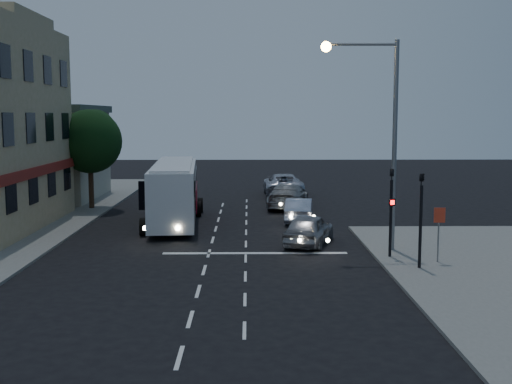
{
  "coord_description": "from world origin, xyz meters",
  "views": [
    {
      "loc": [
        1.71,
        -25.27,
        5.98
      ],
      "look_at": [
        2.09,
        5.97,
        2.2
      ],
      "focal_mm": 45.0,
      "sensor_mm": 36.0,
      "label": 1
    }
  ],
  "objects_px": {
    "car_suv": "(309,229)",
    "traffic_signal_side": "(421,209)",
    "traffic_signal_main": "(391,202)",
    "car_sedan_b": "(288,196)",
    "tour_bus": "(174,191)",
    "streetlight": "(380,120)",
    "street_tree": "(90,138)",
    "car_sedan_c": "(283,185)",
    "car_sedan_a": "(299,210)",
    "regulatory_sign": "(439,226)"
  },
  "relations": [
    {
      "from": "car_suv",
      "to": "car_sedan_b",
      "type": "height_order",
      "value": "car_sedan_b"
    },
    {
      "from": "car_sedan_a",
      "to": "car_sedan_b",
      "type": "height_order",
      "value": "car_sedan_b"
    },
    {
      "from": "traffic_signal_main",
      "to": "street_tree",
      "type": "distance_m",
      "value": 21.38
    },
    {
      "from": "car_sedan_a",
      "to": "streetlight",
      "type": "xyz_separation_m",
      "value": [
        2.79,
        -7.92,
        5.06
      ]
    },
    {
      "from": "tour_bus",
      "to": "street_tree",
      "type": "xyz_separation_m",
      "value": [
        -5.84,
        5.1,
        2.69
      ]
    },
    {
      "from": "car_suv",
      "to": "car_sedan_b",
      "type": "distance_m",
      "value": 11.77
    },
    {
      "from": "car_sedan_c",
      "to": "traffic_signal_side",
      "type": "bearing_deg",
      "value": 99.33
    },
    {
      "from": "car_suv",
      "to": "street_tree",
      "type": "relative_size",
      "value": 0.69
    },
    {
      "from": "car_sedan_c",
      "to": "regulatory_sign",
      "type": "xyz_separation_m",
      "value": [
        5.0,
        -22.01,
        0.76
      ]
    },
    {
      "from": "traffic_signal_main",
      "to": "traffic_signal_side",
      "type": "xyz_separation_m",
      "value": [
        0.7,
        -1.98,
        0.0
      ]
    },
    {
      "from": "car_suv",
      "to": "car_sedan_c",
      "type": "xyz_separation_m",
      "value": [
        -0.2,
        17.98,
        0.11
      ]
    },
    {
      "from": "tour_bus",
      "to": "car_sedan_b",
      "type": "height_order",
      "value": "tour_bus"
    },
    {
      "from": "streetlight",
      "to": "street_tree",
      "type": "distance_m",
      "value": 20.19
    },
    {
      "from": "traffic_signal_main",
      "to": "street_tree",
      "type": "relative_size",
      "value": 0.66
    },
    {
      "from": "car_suv",
      "to": "car_sedan_c",
      "type": "bearing_deg",
      "value": -71.01
    },
    {
      "from": "streetlight",
      "to": "traffic_signal_side",
      "type": "bearing_deg",
      "value": -74.3
    },
    {
      "from": "tour_bus",
      "to": "traffic_signal_main",
      "type": "distance_m",
      "value": 13.54
    },
    {
      "from": "tour_bus",
      "to": "car_suv",
      "type": "distance_m",
      "value": 9.27
    },
    {
      "from": "traffic_signal_main",
      "to": "streetlight",
      "type": "height_order",
      "value": "streetlight"
    },
    {
      "from": "streetlight",
      "to": "car_sedan_b",
      "type": "bearing_deg",
      "value": 103.03
    },
    {
      "from": "car_suv",
      "to": "car_sedan_a",
      "type": "height_order",
      "value": "car_suv"
    },
    {
      "from": "street_tree",
      "to": "car_sedan_a",
      "type": "bearing_deg",
      "value": -21.03
    },
    {
      "from": "car_suv",
      "to": "street_tree",
      "type": "bearing_deg",
      "value": -23.1
    },
    {
      "from": "car_sedan_b",
      "to": "tour_bus",
      "type": "bearing_deg",
      "value": 51.5
    },
    {
      "from": "car_sedan_a",
      "to": "street_tree",
      "type": "distance_m",
      "value": 14.2
    },
    {
      "from": "car_suv",
      "to": "traffic_signal_side",
      "type": "height_order",
      "value": "traffic_signal_side"
    },
    {
      "from": "streetlight",
      "to": "car_suv",
      "type": "bearing_deg",
      "value": 150.59
    },
    {
      "from": "car_sedan_c",
      "to": "traffic_signal_side",
      "type": "height_order",
      "value": "traffic_signal_side"
    },
    {
      "from": "street_tree",
      "to": "car_sedan_b",
      "type": "bearing_deg",
      "value": 2.52
    },
    {
      "from": "car_sedan_c",
      "to": "tour_bus",
      "type": "bearing_deg",
      "value": 60.1
    },
    {
      "from": "streetlight",
      "to": "car_sedan_a",
      "type": "bearing_deg",
      "value": 109.4
    },
    {
      "from": "car_sedan_b",
      "to": "traffic_signal_side",
      "type": "distance_m",
      "value": 17.33
    },
    {
      "from": "tour_bus",
      "to": "streetlight",
      "type": "bearing_deg",
      "value": -42.56
    },
    {
      "from": "car_sedan_b",
      "to": "traffic_signal_main",
      "type": "bearing_deg",
      "value": 113.77
    },
    {
      "from": "car_sedan_c",
      "to": "streetlight",
      "type": "relative_size",
      "value": 0.66
    },
    {
      "from": "tour_bus",
      "to": "car_sedan_a",
      "type": "relative_size",
      "value": 2.71
    },
    {
      "from": "car_sedan_b",
      "to": "traffic_signal_side",
      "type": "relative_size",
      "value": 1.32
    },
    {
      "from": "car_suv",
      "to": "traffic_signal_side",
      "type": "xyz_separation_m",
      "value": [
        3.79,
        -5.0,
        1.7
      ]
    },
    {
      "from": "tour_bus",
      "to": "street_tree",
      "type": "distance_m",
      "value": 8.21
    },
    {
      "from": "car_sedan_c",
      "to": "street_tree",
      "type": "bearing_deg",
      "value": 27.82
    },
    {
      "from": "car_sedan_c",
      "to": "car_sedan_b",
      "type": "bearing_deg",
      "value": 88.99
    },
    {
      "from": "traffic_signal_side",
      "to": "street_tree",
      "type": "height_order",
      "value": "street_tree"
    },
    {
      "from": "car_sedan_b",
      "to": "regulatory_sign",
      "type": "distance_m",
      "value": 16.62
    },
    {
      "from": "car_sedan_b",
      "to": "streetlight",
      "type": "xyz_separation_m",
      "value": [
        3.09,
        -13.37,
        4.95
      ]
    },
    {
      "from": "car_sedan_a",
      "to": "traffic_signal_main",
      "type": "bearing_deg",
      "value": 115.11
    },
    {
      "from": "car_sedan_b",
      "to": "regulatory_sign",
      "type": "relative_size",
      "value": 2.47
    },
    {
      "from": "car_suv",
      "to": "car_sedan_a",
      "type": "bearing_deg",
      "value": -72.12
    },
    {
      "from": "tour_bus",
      "to": "regulatory_sign",
      "type": "height_order",
      "value": "tour_bus"
    },
    {
      "from": "car_suv",
      "to": "traffic_signal_main",
      "type": "height_order",
      "value": "traffic_signal_main"
    },
    {
      "from": "car_sedan_b",
      "to": "regulatory_sign",
      "type": "bearing_deg",
      "value": 118.73
    }
  ]
}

